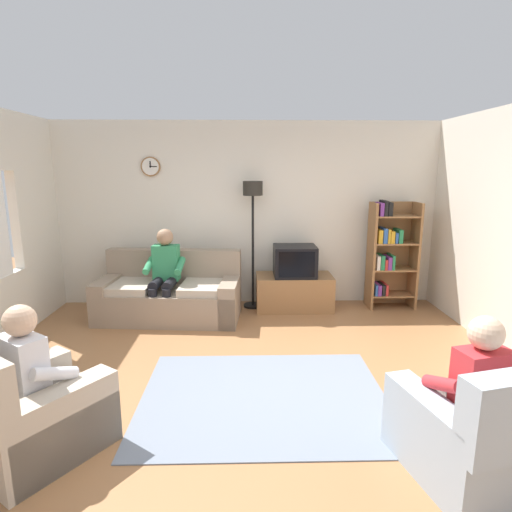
% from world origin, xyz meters
% --- Properties ---
extents(ground_plane, '(12.00, 12.00, 0.00)m').
position_xyz_m(ground_plane, '(0.00, 0.00, 0.00)').
color(ground_plane, '#9E6B42').
extents(back_wall_assembly, '(6.20, 0.17, 2.70)m').
position_xyz_m(back_wall_assembly, '(-0.00, 2.66, 1.35)').
color(back_wall_assembly, silver).
rests_on(back_wall_assembly, ground_plane).
extents(couch, '(1.96, 1.03, 0.90)m').
position_xyz_m(couch, '(-1.08, 1.92, 0.31)').
color(couch, gray).
rests_on(couch, ground_plane).
extents(tv_stand, '(1.10, 0.56, 0.50)m').
position_xyz_m(tv_stand, '(0.67, 2.25, 0.25)').
color(tv_stand, olive).
rests_on(tv_stand, ground_plane).
extents(tv, '(0.60, 0.49, 0.44)m').
position_xyz_m(tv, '(0.67, 2.23, 0.72)').
color(tv, black).
rests_on(tv, tv_stand).
extents(bookshelf, '(0.68, 0.36, 1.58)m').
position_xyz_m(bookshelf, '(2.06, 2.32, 0.83)').
color(bookshelf, olive).
rests_on(bookshelf, ground_plane).
extents(floor_lamp, '(0.28, 0.28, 1.85)m').
position_xyz_m(floor_lamp, '(0.07, 2.35, 1.45)').
color(floor_lamp, black).
rests_on(floor_lamp, ground_plane).
extents(armchair_near_window, '(1.16, 1.18, 0.90)m').
position_xyz_m(armchair_near_window, '(-1.58, -0.87, 0.29)').
color(armchair_near_window, '#BCAD99').
rests_on(armchair_near_window, ground_plane).
extents(armchair_near_bookshelf, '(0.98, 1.04, 0.90)m').
position_xyz_m(armchair_near_bookshelf, '(1.48, -1.17, 0.29)').
color(armchair_near_bookshelf, '#9EADBC').
rests_on(armchair_near_bookshelf, ground_plane).
extents(area_rug, '(2.20, 1.70, 0.01)m').
position_xyz_m(area_rug, '(0.12, -0.19, 0.01)').
color(area_rug, slate).
rests_on(area_rug, ground_plane).
extents(person_on_couch, '(0.53, 0.56, 1.24)m').
position_xyz_m(person_on_couch, '(-1.11, 1.81, 0.70)').
color(person_on_couch, '#338C59').
rests_on(person_on_couch, ground_plane).
extents(person_in_left_armchair, '(0.62, 0.64, 1.12)m').
position_xyz_m(person_in_left_armchair, '(-1.53, -0.80, 0.60)').
color(person_in_left_armchair, silver).
rests_on(person_in_left_armchair, ground_plane).
extents(person_in_right_armchair, '(0.57, 0.59, 1.12)m').
position_xyz_m(person_in_right_armchair, '(1.46, -1.08, 0.60)').
color(person_in_right_armchair, red).
rests_on(person_in_right_armchair, ground_plane).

